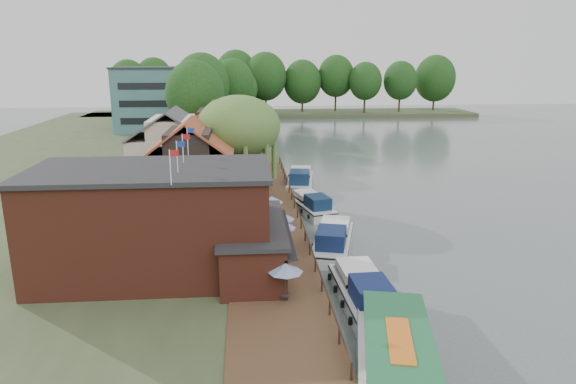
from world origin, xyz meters
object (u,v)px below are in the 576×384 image
object	(u,v)px
cruiser_3	(300,178)
tour_boat	(399,376)
willow	(239,146)
umbrella_0	(285,282)
umbrella_2	(283,236)
cruiser_2	(311,202)
cruiser_0	(363,287)
cottage_a	(191,165)
cottage_c	(213,135)
pub	(184,220)
hotel_block	(183,98)
cottage_b	(173,148)
cruiser_1	(333,236)
umbrella_4	(272,209)
umbrella_3	(281,227)
umbrella_1	(276,254)

from	to	relation	value
cruiser_3	tour_boat	xyz separation A→B (m)	(0.26, -39.51, 0.24)
willow	umbrella_0	bearing A→B (deg)	-83.46
umbrella_2	cruiser_2	size ratio (longest dim) A/B	0.27
cruiser_3	cruiser_0	bearing A→B (deg)	-80.22
cottage_a	cruiser_0	size ratio (longest dim) A/B	0.88
cottage_c	cruiser_2	world-z (taller)	cottage_c
pub	hotel_block	world-z (taller)	hotel_block
willow	umbrella_2	world-z (taller)	willow
hotel_block	tour_boat	bearing A→B (deg)	-77.46
willow	cruiser_3	bearing A→B (deg)	40.98
hotel_block	cottage_a	xyz separation A→B (m)	(7.00, -56.00, -1.90)
cottage_b	tour_boat	size ratio (longest dim) A/B	0.71
hotel_block	cottage_a	bearing A→B (deg)	-82.87
cottage_a	cottage_b	size ratio (longest dim) A/B	0.90
cottage_c	cruiser_1	xyz separation A→B (m)	(11.03, -28.38, -4.06)
cottage_a	umbrella_4	xyz separation A→B (m)	(7.32, -5.11, -2.96)
willow	umbrella_3	distance (m)	15.78
cottage_b	willow	size ratio (longest dim) A/B	0.92
umbrella_4	cruiser_1	world-z (taller)	umbrella_4
pub	cruiser_0	size ratio (longest dim) A/B	2.05
cruiser_1	cruiser_3	distance (m)	20.48
umbrella_1	tour_boat	world-z (taller)	umbrella_1
willow	umbrella_4	distance (m)	11.20
pub	cruiser_2	xyz separation A→B (m)	(10.60, 16.09, -3.59)
pub	willow	size ratio (longest dim) A/B	1.92
willow	cruiser_2	xyz separation A→B (m)	(7.10, -3.91, -5.15)
cottage_c	umbrella_2	xyz separation A→B (m)	(6.78, -31.05, -2.96)
cruiser_2	umbrella_0	bearing A→B (deg)	-115.77
umbrella_2	umbrella_4	xyz separation A→B (m)	(-0.45, 6.94, 0.00)
umbrella_4	cruiser_2	size ratio (longest dim) A/B	0.27
hotel_block	umbrella_4	world-z (taller)	hotel_block
cottage_b	cruiser_3	bearing A→B (deg)	4.32
hotel_block	cottage_c	xyz separation A→B (m)	(8.00, -37.00, -1.90)
cottage_b	umbrella_0	bearing A→B (deg)	-70.94
tour_boat	umbrella_0	bearing A→B (deg)	129.66
hotel_block	cottage_a	world-z (taller)	hotel_block
willow	umbrella_1	xyz separation A→B (m)	(2.58, -20.51, -3.93)
hotel_block	cruiser_1	size ratio (longest dim) A/B	2.59
umbrella_4	cruiser_2	bearing A→B (deg)	55.39
willow	umbrella_1	distance (m)	21.04
cottage_a	cruiser_2	distance (m)	12.38
hotel_block	cottage_b	distance (m)	46.21
umbrella_0	umbrella_1	xyz separation A→B (m)	(-0.28, 4.50, 0.00)
willow	umbrella_1	bearing A→B (deg)	-82.82
cottage_a	umbrella_3	bearing A→B (deg)	-51.89
cottage_b	cottage_a	bearing A→B (deg)	-73.30
cruiser_1	umbrella_4	bearing A→B (deg)	152.54
cruiser_1	cruiser_3	size ratio (longest dim) A/B	0.97
cottage_b	cruiser_2	xyz separation A→B (m)	(14.60, -8.91, -4.19)
umbrella_4	tour_boat	bearing A→B (deg)	-79.17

